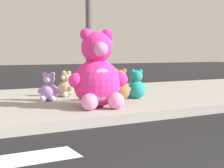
% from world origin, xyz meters
% --- Properties ---
extents(sidewalk, '(28.00, 4.40, 0.15)m').
position_xyz_m(sidewalk, '(0.00, 5.20, 0.07)').
color(sidewalk, '#9E9B93').
rests_on(sidewalk, ground_plane).
extents(sign_pole, '(0.56, 0.11, 3.20)m').
position_xyz_m(sign_pole, '(1.00, 4.40, 1.85)').
color(sign_pole, '#4C4C51').
rests_on(sign_pole, sidewalk).
extents(plush_pink_large, '(1.00, 0.91, 1.31)m').
position_xyz_m(plush_pink_large, '(0.88, 3.81, 0.67)').
color(plush_pink_large, '#F22D93').
rests_on(plush_pink_large, sidewalk).
extents(plush_lavender, '(0.38, 0.39, 0.55)m').
position_xyz_m(plush_lavender, '(0.41, 4.95, 0.37)').
color(plush_lavender, '#B28CD8').
rests_on(plush_lavender, sidewalk).
extents(plush_teal, '(0.45, 0.41, 0.59)m').
position_xyz_m(plush_teal, '(2.07, 4.46, 0.39)').
color(plush_teal, teal).
rests_on(plush_teal, sidewalk).
extents(plush_brown, '(0.47, 0.43, 0.62)m').
position_xyz_m(plush_brown, '(1.57, 4.26, 0.40)').
color(plush_brown, olive).
rests_on(plush_brown, sidewalk).
extents(plush_tan, '(0.39, 0.39, 0.54)m').
position_xyz_m(plush_tan, '(0.94, 5.42, 0.37)').
color(plush_tan, tan).
rests_on(plush_tan, sidewalk).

